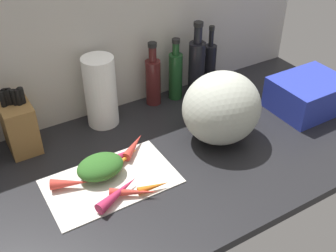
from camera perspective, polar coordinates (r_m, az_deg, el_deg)
ground_plane at (r=142.06cm, az=-0.04°, el=-4.54°), size 170.00×80.00×3.00cm
wall_back at (r=155.24cm, az=-7.54°, el=12.49°), size 170.00×3.00×60.00cm
cutting_board at (r=132.28cm, az=-7.83°, el=-7.48°), size 40.43×24.38×0.80cm
carrot_0 at (r=124.99cm, az=-6.86°, el=-9.12°), size 16.45×9.75×3.57cm
carrot_1 at (r=130.59cm, az=-13.35°, el=-7.66°), size 11.91×7.96×3.52cm
carrot_2 at (r=125.32cm, az=-4.66°, el=-9.05°), size 14.12×9.73×2.76cm
carrot_3 at (r=141.87cm, az=-4.72°, el=-2.72°), size 12.30×10.93×3.20cm
carrot_4 at (r=138.11cm, az=-6.20°, el=-3.96°), size 11.91×6.04×3.55cm
carrot_5 at (r=126.97cm, az=-2.00°, el=-8.33°), size 10.25×3.76×2.34cm
carrot_6 at (r=136.32cm, az=-6.47°, el=-4.86°), size 15.68×8.27×2.60cm
carrot_greens_pile at (r=132.36cm, az=-9.28°, el=-5.54°), size 15.00×11.54×6.35cm
winter_squash at (r=142.96cm, az=7.36°, el=2.48°), size 27.73×25.59×25.36cm
knife_block at (r=147.90cm, az=-19.78°, el=0.11°), size 9.71×14.46×23.04cm
paper_towel_roll at (r=151.69cm, az=-9.24°, el=4.68°), size 11.58×11.58×26.67cm
bottle_0 at (r=163.30cm, az=-2.06°, el=6.39°), size 5.98×5.98×26.02cm
bottle_1 at (r=166.86cm, az=1.04°, el=7.12°), size 5.57×5.57×25.74cm
bottle_2 at (r=166.37cm, az=3.95°, el=7.97°), size 6.61×6.61×32.24cm
bottle_3 at (r=173.84cm, az=5.71°, el=8.21°), size 5.18×5.18×27.95cm
dish_rack at (r=170.41cm, az=18.70°, el=4.13°), size 27.19×21.62×12.82cm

